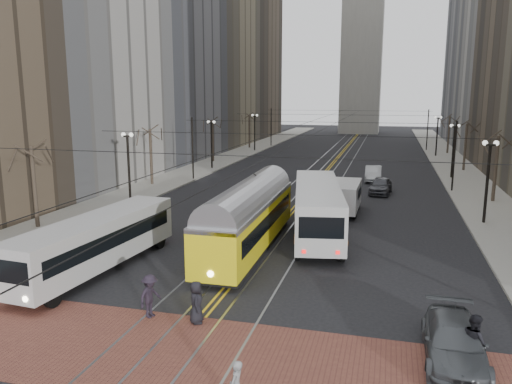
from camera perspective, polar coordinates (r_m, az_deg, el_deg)
The scene contains 22 objects.
ground at distance 21.94m, azimuth -5.23°, elevation -13.01°, with size 260.00×260.00×0.00m, color black.
sidewalk_left at distance 68.04m, azimuth -4.08°, elevation 3.58°, with size 5.00×140.00×0.15m, color gray.
sidewalk_right at distance 64.87m, azimuth 21.88°, elevation 2.44°, with size 5.00×140.00×0.15m, color gray.
crosswalk_band at distance 18.64m, azimuth -9.67°, elevation -17.73°, with size 25.00×6.00×0.01m, color brown.
streetcar_rails at distance 64.77m, azimuth 8.59°, elevation 3.04°, with size 4.80×130.00×0.02m, color gray.
centre_lines at distance 64.77m, azimuth 8.59°, elevation 3.04°, with size 0.42×130.00×0.01m, color gold.
building_left_mid at distance 72.92m, azimuth -12.19°, elevation 17.20°, with size 16.00×20.00×34.00m, color slate.
building_left_far at distance 110.25m, azimuth -2.38°, elevation 16.85°, with size 16.00×20.00×40.00m, color brown.
building_right_far at distance 106.95m, azimuth 25.88°, elevation 15.96°, with size 16.00×20.00×40.00m, color slate.
lamp_posts at distance 48.42m, azimuth 6.50°, elevation 3.74°, with size 27.60×57.20×5.60m.
street_trees at distance 54.82m, azimuth 7.52°, elevation 4.57°, with size 31.68×53.28×5.60m.
trolley_wires at distance 54.30m, azimuth 7.49°, elevation 5.54°, with size 25.96×120.00×6.60m.
transit_bus at distance 26.88m, azimuth -17.72°, elevation -5.73°, with size 2.35×11.26×2.81m, color #B8B8B8.
streetcar at distance 29.06m, azimuth -0.84°, elevation -3.58°, with size 2.49×13.43×3.16m, color yellow.
rear_bus at distance 32.16m, azimuth 7.01°, elevation -2.11°, with size 2.73×12.57×3.28m, color #B8B8B8.
cargo_van at distance 38.58m, azimuth 10.14°, elevation -0.69°, with size 2.05×5.34×2.36m, color silver.
sedan_grey at distance 46.95m, azimuth 14.06°, elevation 0.72°, with size 1.78×4.43×1.51m, color #3E4045.
sedan_silver at distance 53.85m, azimuth 13.25°, elevation 2.07°, with size 1.64×4.69×1.55m, color #AFB3B7.
sedan_parked at distance 18.84m, azimuth 21.72°, elevation -15.66°, with size 1.99×4.90×1.42m, color #464A4E.
pedestrian_a at distance 20.32m, azimuth -6.84°, elevation -12.39°, with size 0.84×0.55×1.72m, color black.
pedestrian_c at distance 18.57m, azimuth 23.66°, elevation -15.38°, with size 0.92×0.72×1.89m, color black.
pedestrian_d at distance 21.09m, azimuth -12.01°, elevation -11.55°, with size 1.16×0.67×1.80m, color black.
Camera 1 is at (7.03, -18.76, 8.95)m, focal length 35.00 mm.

